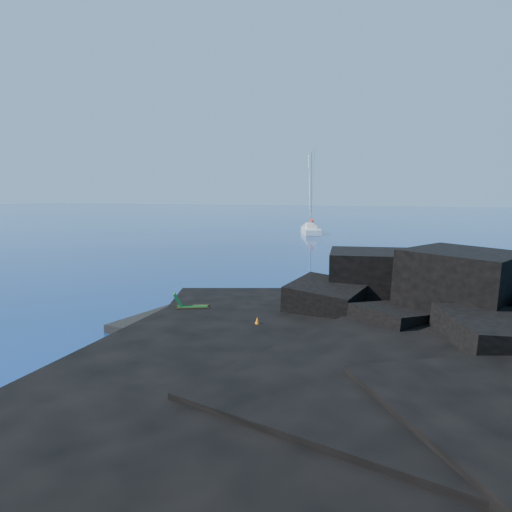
{
  "coord_description": "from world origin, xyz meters",
  "views": [
    {
      "loc": [
        13.27,
        -18.1,
        5.73
      ],
      "look_at": [
        2.19,
        9.02,
        2.0
      ],
      "focal_mm": 35.0,
      "sensor_mm": 36.0,
      "label": 1
    }
  ],
  "objects_px": {
    "sailboat": "(311,234)",
    "marker_cone": "(257,324)",
    "deck_chair": "(193,302)",
    "sunbather": "(227,318)"
  },
  "relations": [
    {
      "from": "sailboat",
      "to": "sunbather",
      "type": "bearing_deg",
      "value": -99.27
    },
    {
      "from": "deck_chair",
      "to": "sunbather",
      "type": "distance_m",
      "value": 2.19
    },
    {
      "from": "sunbather",
      "to": "marker_cone",
      "type": "xyz_separation_m",
      "value": [
        1.68,
        -0.8,
        0.11
      ]
    },
    {
      "from": "sailboat",
      "to": "deck_chair",
      "type": "relative_size",
      "value": 7.61
    },
    {
      "from": "deck_chair",
      "to": "sunbather",
      "type": "xyz_separation_m",
      "value": [
        2.04,
        -0.7,
        -0.35
      ]
    },
    {
      "from": "marker_cone",
      "to": "deck_chair",
      "type": "bearing_deg",
      "value": 158.04
    },
    {
      "from": "sailboat",
      "to": "marker_cone",
      "type": "xyz_separation_m",
      "value": [
        12.24,
        -50.28,
        0.63
      ]
    },
    {
      "from": "sailboat",
      "to": "sunbather",
      "type": "distance_m",
      "value": 50.6
    },
    {
      "from": "sailboat",
      "to": "sunbather",
      "type": "relative_size",
      "value": 6.84
    },
    {
      "from": "sailboat",
      "to": "sunbather",
      "type": "xyz_separation_m",
      "value": [
        10.56,
        -49.48,
        0.52
      ]
    }
  ]
}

